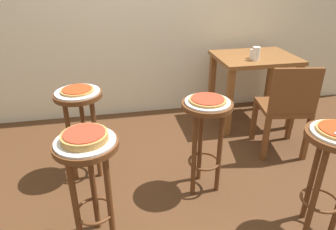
% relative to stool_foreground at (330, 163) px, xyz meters
% --- Properties ---
extents(ground_plane, '(6.00, 6.00, 0.00)m').
position_rel_stool_foreground_xyz_m(ground_plane, '(-0.82, 0.42, -0.52)').
color(ground_plane, '#4C2D19').
extents(stool_foreground, '(0.36, 0.36, 0.73)m').
position_rel_stool_foreground_xyz_m(stool_foreground, '(0.00, 0.00, 0.00)').
color(stool_foreground, '#5B3319').
rests_on(stool_foreground, ground_plane).
extents(stool_middle, '(0.36, 0.36, 0.73)m').
position_rel_stool_foreground_xyz_m(stool_middle, '(-1.39, 0.19, 0.00)').
color(stool_middle, '#5B3319').
rests_on(stool_middle, ground_plane).
extents(serving_plate_middle, '(0.33, 0.33, 0.01)m').
position_rel_stool_foreground_xyz_m(serving_plate_middle, '(-1.39, 0.19, 0.21)').
color(serving_plate_middle, silver).
rests_on(serving_plate_middle, stool_middle).
extents(pizza_middle, '(0.25, 0.25, 0.05)m').
position_rel_stool_foreground_xyz_m(pizza_middle, '(-1.39, 0.19, 0.23)').
color(pizza_middle, '#B78442').
rests_on(pizza_middle, serving_plate_middle).
extents(stool_leftside, '(0.36, 0.36, 0.73)m').
position_rel_stool_foreground_xyz_m(stool_leftside, '(-0.59, 0.55, 0.00)').
color(stool_leftside, '#5B3319').
rests_on(stool_leftside, ground_plane).
extents(serving_plate_leftside, '(0.31, 0.31, 0.01)m').
position_rel_stool_foreground_xyz_m(serving_plate_leftside, '(-0.59, 0.55, 0.21)').
color(serving_plate_leftside, silver).
rests_on(serving_plate_leftside, stool_leftside).
extents(pizza_leftside, '(0.26, 0.26, 0.02)m').
position_rel_stool_foreground_xyz_m(pizza_leftside, '(-0.59, 0.55, 0.22)').
color(pizza_leftside, '#B78442').
rests_on(pizza_leftside, serving_plate_leftside).
extents(stool_rear, '(0.36, 0.36, 0.73)m').
position_rel_stool_foreground_xyz_m(stool_rear, '(-1.48, 0.91, 0.00)').
color(stool_rear, '#5B3319').
rests_on(stool_rear, ground_plane).
extents(serving_plate_rear, '(0.33, 0.33, 0.01)m').
position_rel_stool_foreground_xyz_m(serving_plate_rear, '(-1.48, 0.91, 0.21)').
color(serving_plate_rear, silver).
rests_on(serving_plate_rear, stool_rear).
extents(pizza_rear, '(0.24, 0.24, 0.02)m').
position_rel_stool_foreground_xyz_m(pizza_rear, '(-1.48, 0.91, 0.22)').
color(pizza_rear, '#B78442').
rests_on(pizza_rear, serving_plate_rear).
extents(dining_table, '(0.81, 0.62, 0.73)m').
position_rel_stool_foreground_xyz_m(dining_table, '(0.25, 1.56, 0.07)').
color(dining_table, brown).
rests_on(dining_table, ground_plane).
extents(cup_near_edge, '(0.08, 0.08, 0.13)m').
position_rel_stool_foreground_xyz_m(cup_near_edge, '(0.17, 1.42, 0.27)').
color(cup_near_edge, silver).
rests_on(cup_near_edge, dining_table).
extents(condiment_shaker, '(0.04, 0.04, 0.09)m').
position_rel_stool_foreground_xyz_m(condiment_shaker, '(0.17, 1.49, 0.25)').
color(condiment_shaker, white).
rests_on(condiment_shaker, dining_table).
extents(wooden_chair, '(0.46, 0.46, 0.85)m').
position_rel_stool_foreground_xyz_m(wooden_chair, '(0.25, 0.89, -0.06)').
color(wooden_chair, brown).
rests_on(wooden_chair, ground_plane).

